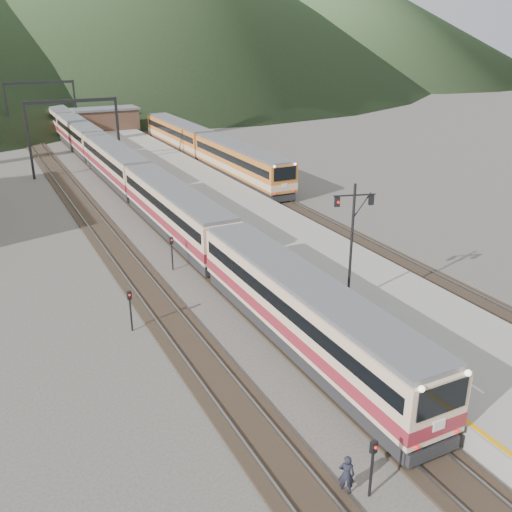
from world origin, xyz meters
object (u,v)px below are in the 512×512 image
signal_mast (352,232)px  worker (347,474)px  second_train (206,148)px  main_train (115,164)px

signal_mast → worker: size_ratio=4.35×
second_train → main_train: bearing=-163.6°
worker → second_train: bearing=-70.0°
second_train → signal_mast: (-7.73, -39.15, 3.13)m
second_train → worker: 51.83m
main_train → worker: (-3.62, -46.17, -1.13)m
main_train → second_train: size_ratio=2.51×
main_train → worker: size_ratio=61.71×
second_train → signal_mast: size_ratio=5.64×
signal_mast → main_train: bearing=96.0°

